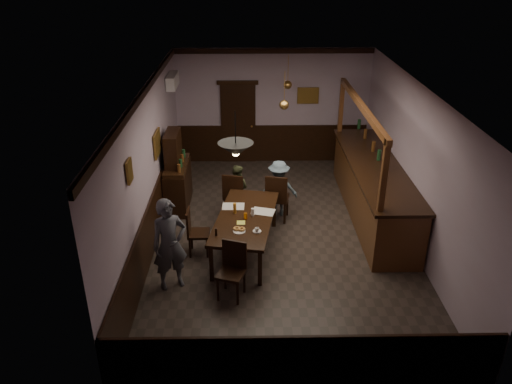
{
  "coord_description": "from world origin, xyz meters",
  "views": [
    {
      "loc": [
        -0.65,
        -8.58,
        5.2
      ],
      "look_at": [
        -0.51,
        -0.32,
        1.15
      ],
      "focal_mm": 35.0,
      "sensor_mm": 36.0,
      "label": 1
    }
  ],
  "objects_px": {
    "chair_side": "(195,230)",
    "pendant_brass_far": "(288,85)",
    "pendant_brass_mid": "(284,105)",
    "chair_far_left": "(234,194)",
    "person_seated_left": "(237,189)",
    "bar_counter": "(373,188)",
    "dining_table": "(245,219)",
    "chair_near": "(233,267)",
    "person_standing": "(170,245)",
    "person_seated_right": "(279,188)",
    "soda_can": "(246,216)",
    "pendant_iron": "(236,149)",
    "chair_far_right": "(277,196)",
    "coffee_cup": "(257,230)",
    "sideboard": "(177,177)"
  },
  "relations": [
    {
      "from": "person_seated_right",
      "to": "soda_can",
      "type": "bearing_deg",
      "value": 64.68
    },
    {
      "from": "chair_near",
      "to": "bar_counter",
      "type": "height_order",
      "value": "bar_counter"
    },
    {
      "from": "person_standing",
      "to": "pendant_brass_mid",
      "type": "xyz_separation_m",
      "value": [
        2.05,
        2.98,
        1.48
      ]
    },
    {
      "from": "chair_side",
      "to": "pendant_brass_far",
      "type": "relative_size",
      "value": 1.12
    },
    {
      "from": "chair_far_left",
      "to": "person_seated_left",
      "type": "distance_m",
      "value": 0.29
    },
    {
      "from": "bar_counter",
      "to": "pendant_brass_mid",
      "type": "distance_m",
      "value": 2.58
    },
    {
      "from": "soda_can",
      "to": "pendant_iron",
      "type": "bearing_deg",
      "value": -101.27
    },
    {
      "from": "chair_far_left",
      "to": "bar_counter",
      "type": "bearing_deg",
      "value": -165.03
    },
    {
      "from": "chair_side",
      "to": "chair_far_right",
      "type": "bearing_deg",
      "value": -52.67
    },
    {
      "from": "person_standing",
      "to": "bar_counter",
      "type": "xyz_separation_m",
      "value": [
        3.94,
        2.46,
        -0.19
      ]
    },
    {
      "from": "chair_near",
      "to": "person_seated_left",
      "type": "relative_size",
      "value": 0.88
    },
    {
      "from": "sideboard",
      "to": "pendant_brass_mid",
      "type": "xyz_separation_m",
      "value": [
        2.31,
        0.03,
        1.61
      ]
    },
    {
      "from": "chair_side",
      "to": "person_seated_right",
      "type": "relative_size",
      "value": 0.73
    },
    {
      "from": "person_standing",
      "to": "bar_counter",
      "type": "relative_size",
      "value": 0.37
    },
    {
      "from": "person_seated_right",
      "to": "pendant_iron",
      "type": "bearing_deg",
      "value": 68.47
    },
    {
      "from": "chair_far_left",
      "to": "pendant_brass_far",
      "type": "xyz_separation_m",
      "value": [
        1.25,
        2.27,
        1.74
      ]
    },
    {
      "from": "dining_table",
      "to": "chair_far_left",
      "type": "relative_size",
      "value": 2.27
    },
    {
      "from": "person_seated_left",
      "to": "dining_table",
      "type": "bearing_deg",
      "value": 121.35
    },
    {
      "from": "chair_near",
      "to": "pendant_brass_mid",
      "type": "xyz_separation_m",
      "value": [
        1.02,
        3.23,
        1.77
      ]
    },
    {
      "from": "chair_far_right",
      "to": "soda_can",
      "type": "height_order",
      "value": "chair_far_right"
    },
    {
      "from": "sideboard",
      "to": "pendant_iron",
      "type": "relative_size",
      "value": 2.36
    },
    {
      "from": "chair_near",
      "to": "pendant_iron",
      "type": "height_order",
      "value": "pendant_iron"
    },
    {
      "from": "dining_table",
      "to": "pendant_iron",
      "type": "relative_size",
      "value": 3.19
    },
    {
      "from": "person_seated_left",
      "to": "sideboard",
      "type": "xyz_separation_m",
      "value": [
        -1.32,
        0.29,
        0.15
      ]
    },
    {
      "from": "dining_table",
      "to": "chair_side",
      "type": "xyz_separation_m",
      "value": [
        -0.95,
        -0.06,
        -0.19
      ]
    },
    {
      "from": "chair_side",
      "to": "pendant_iron",
      "type": "height_order",
      "value": "pendant_iron"
    },
    {
      "from": "chair_far_left",
      "to": "pendant_iron",
      "type": "relative_size",
      "value": 1.4
    },
    {
      "from": "soda_can",
      "to": "sideboard",
      "type": "bearing_deg",
      "value": 127.07
    },
    {
      "from": "chair_far_right",
      "to": "chair_side",
      "type": "xyz_separation_m",
      "value": [
        -1.6,
        -1.23,
        -0.08
      ]
    },
    {
      "from": "chair_far_right",
      "to": "person_seated_right",
      "type": "distance_m",
      "value": 0.29
    },
    {
      "from": "chair_near",
      "to": "coffee_cup",
      "type": "relative_size",
      "value": 12.05
    },
    {
      "from": "chair_far_right",
      "to": "chair_near",
      "type": "relative_size",
      "value": 1.1
    },
    {
      "from": "chair_far_left",
      "to": "person_seated_left",
      "type": "xyz_separation_m",
      "value": [
        0.05,
        0.28,
        -0.02
      ]
    },
    {
      "from": "chair_far_right",
      "to": "person_standing",
      "type": "relative_size",
      "value": 0.65
    },
    {
      "from": "chair_side",
      "to": "bar_counter",
      "type": "xyz_separation_m",
      "value": [
        3.65,
        1.46,
        0.13
      ]
    },
    {
      "from": "person_seated_right",
      "to": "sideboard",
      "type": "height_order",
      "value": "sideboard"
    },
    {
      "from": "person_seated_left",
      "to": "pendant_brass_far",
      "type": "relative_size",
      "value": 1.35
    },
    {
      "from": "chair_far_left",
      "to": "chair_near",
      "type": "bearing_deg",
      "value": 103.95
    },
    {
      "from": "dining_table",
      "to": "chair_far_left",
      "type": "distance_m",
      "value": 1.35
    },
    {
      "from": "soda_can",
      "to": "pendant_iron",
      "type": "relative_size",
      "value": 0.16
    },
    {
      "from": "soda_can",
      "to": "pendant_brass_far",
      "type": "distance_m",
      "value": 4.11
    },
    {
      "from": "coffee_cup",
      "to": "sideboard",
      "type": "xyz_separation_m",
      "value": [
        -1.71,
        2.47,
        -0.11
      ]
    },
    {
      "from": "chair_far_right",
      "to": "pendant_brass_far",
      "type": "xyz_separation_m",
      "value": [
        0.36,
        2.43,
        1.72
      ]
    },
    {
      "from": "chair_far_right",
      "to": "chair_near",
      "type": "height_order",
      "value": "chair_far_right"
    },
    {
      "from": "chair_side",
      "to": "person_standing",
      "type": "xyz_separation_m",
      "value": [
        -0.3,
        -1.0,
        0.32
      ]
    },
    {
      "from": "person_seated_left",
      "to": "pendant_brass_far",
      "type": "bearing_deg",
      "value": -96.09
    },
    {
      "from": "dining_table",
      "to": "chair_near",
      "type": "xyz_separation_m",
      "value": [
        -0.21,
        -1.3,
        -0.16
      ]
    },
    {
      "from": "dining_table",
      "to": "person_seated_right",
      "type": "xyz_separation_m",
      "value": [
        0.7,
        1.45,
        -0.07
      ]
    },
    {
      "from": "sideboard",
      "to": "bar_counter",
      "type": "relative_size",
      "value": 0.39
    },
    {
      "from": "pendant_brass_mid",
      "to": "chair_far_left",
      "type": "bearing_deg",
      "value": -150.19
    }
  ]
}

